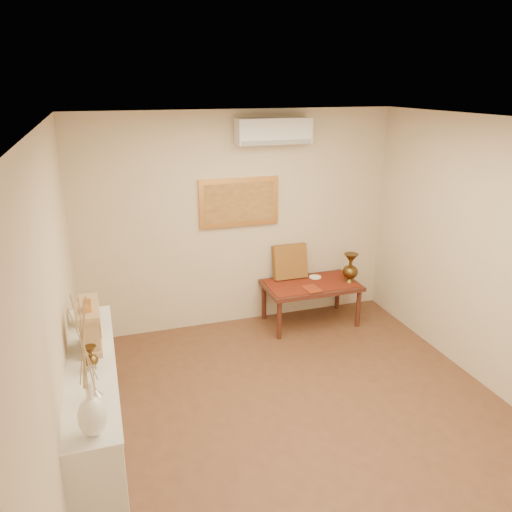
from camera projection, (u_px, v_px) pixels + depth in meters
name	position (u px, v px, depth m)	size (l,w,h in m)	color
floor	(307.00, 422.00, 4.64)	(4.50, 4.50, 0.00)	brown
ceiling	(319.00, 123.00, 3.75)	(4.50, 4.50, 0.00)	white
wall_back	(239.00, 221.00, 6.22)	(4.00, 0.02, 2.70)	beige
wall_left	(59.00, 321.00, 3.61)	(0.02, 4.50, 2.70)	beige
wall_right	(504.00, 263.00, 4.77)	(0.02, 4.50, 2.70)	beige
white_vase	(86.00, 368.00, 2.86)	(0.18, 0.18, 0.92)	white
candlestick	(93.00, 381.00, 3.34)	(0.11, 0.11, 0.22)	silver
brass_urn_small	(90.00, 355.00, 3.66)	(0.11, 0.11, 0.24)	brown
table_cloth	(311.00, 283.00, 6.39)	(1.14, 0.59, 0.01)	maroon
brass_urn_tall	(351.00, 265.00, 6.37)	(0.20, 0.20, 0.46)	brown
plate	(315.00, 277.00, 6.57)	(0.16, 0.16, 0.01)	white
menu	(312.00, 289.00, 6.19)	(0.18, 0.25, 0.01)	maroon
cushion	(290.00, 262.00, 6.50)	(0.45, 0.10, 0.45)	maroon
display_ledge	(97.00, 416.00, 3.95)	(0.37, 2.02, 0.98)	white
mantel_clock	(90.00, 329.00, 3.92)	(0.17, 0.36, 0.41)	tan
wooden_chest	(90.00, 310.00, 4.36)	(0.16, 0.21, 0.24)	tan
low_table	(311.00, 288.00, 6.41)	(1.20, 0.70, 0.55)	#4D2117
painting	(239.00, 202.00, 6.11)	(1.00, 0.06, 0.60)	#D49044
ac_unit	(274.00, 131.00, 5.85)	(0.90, 0.25, 0.30)	silver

